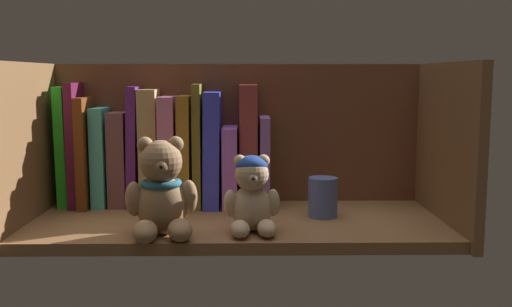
% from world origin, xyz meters
% --- Properties ---
extents(shelf_board, '(0.73, 0.31, 0.02)m').
position_xyz_m(shelf_board, '(0.00, 0.00, 0.01)').
color(shelf_board, brown).
rests_on(shelf_board, ground).
extents(shelf_back_panel, '(0.75, 0.01, 0.30)m').
position_xyz_m(shelf_back_panel, '(0.00, 0.16, 0.15)').
color(shelf_back_panel, brown).
rests_on(shelf_back_panel, ground).
extents(shelf_side_panel_left, '(0.02, 0.33, 0.30)m').
position_xyz_m(shelf_side_panel_left, '(-0.37, 0.00, 0.15)').
color(shelf_side_panel_left, brown).
rests_on(shelf_side_panel_left, ground).
extents(shelf_side_panel_right, '(0.02, 0.33, 0.30)m').
position_xyz_m(shelf_side_panel_right, '(0.37, 0.00, 0.15)').
color(shelf_side_panel_right, brown).
rests_on(shelf_side_panel_right, ground).
extents(book_0, '(0.02, 0.09, 0.23)m').
position_xyz_m(book_0, '(-0.34, 0.13, 0.14)').
color(book_0, green).
rests_on(book_0, shelf_board).
extents(book_1, '(0.02, 0.11, 0.24)m').
position_xyz_m(book_1, '(-0.32, 0.13, 0.14)').
color(book_1, '#5A1436').
rests_on(book_1, shelf_board).
extents(book_2, '(0.02, 0.15, 0.21)m').
position_xyz_m(book_2, '(-0.30, 0.13, 0.13)').
color(book_2, '#683111').
rests_on(book_2, shelf_board).
extents(book_3, '(0.03, 0.11, 0.19)m').
position_xyz_m(book_3, '(-0.27, 0.13, 0.12)').
color(book_3, '#4AB4A8').
rests_on(book_3, shelf_board).
extents(book_4, '(0.03, 0.10, 0.18)m').
position_xyz_m(book_4, '(-0.23, 0.13, 0.11)').
color(book_4, brown).
rests_on(book_4, shelf_board).
extents(book_5, '(0.02, 0.10, 0.24)m').
position_xyz_m(book_5, '(-0.20, 0.13, 0.14)').
color(book_5, '#5B2175').
rests_on(book_5, shelf_board).
extents(book_6, '(0.04, 0.11, 0.23)m').
position_xyz_m(book_6, '(-0.17, 0.13, 0.13)').
color(book_6, tan).
rests_on(book_6, shelf_board).
extents(book_7, '(0.03, 0.14, 0.22)m').
position_xyz_m(book_7, '(-0.13, 0.13, 0.13)').
color(book_7, '#C96E99').
rests_on(book_7, shelf_board).
extents(book_8, '(0.03, 0.15, 0.22)m').
position_xyz_m(book_8, '(-0.10, 0.13, 0.13)').
color(book_8, '#96661E').
rests_on(book_8, shelf_board).
extents(book_9, '(0.02, 0.13, 0.24)m').
position_xyz_m(book_9, '(-0.08, 0.13, 0.14)').
color(book_9, olive).
rests_on(book_9, shelf_board).
extents(book_10, '(0.03, 0.14, 0.23)m').
position_xyz_m(book_10, '(-0.05, 0.13, 0.13)').
color(book_10, '#343ACE').
rests_on(book_10, shelf_board).
extents(book_11, '(0.03, 0.15, 0.16)m').
position_xyz_m(book_11, '(-0.02, 0.13, 0.10)').
color(book_11, '#A45AC7').
rests_on(book_11, shelf_board).
extents(book_12, '(0.03, 0.12, 0.24)m').
position_xyz_m(book_12, '(0.02, 0.13, 0.14)').
color(book_12, maroon).
rests_on(book_12, shelf_board).
extents(book_13, '(0.02, 0.13, 0.18)m').
position_xyz_m(book_13, '(0.05, 0.13, 0.11)').
color(book_13, '#87569E').
rests_on(book_13, shelf_board).
extents(teddy_bear_larger, '(0.12, 0.12, 0.16)m').
position_xyz_m(teddy_bear_larger, '(-0.12, -0.10, 0.09)').
color(teddy_bear_larger, '#93704C').
rests_on(teddy_bear_larger, shelf_board).
extents(teddy_bear_smaller, '(0.09, 0.10, 0.13)m').
position_xyz_m(teddy_bear_smaller, '(0.03, -0.09, 0.08)').
color(teddy_bear_smaller, tan).
rests_on(teddy_bear_smaller, shelf_board).
extents(pillar_candle, '(0.05, 0.05, 0.07)m').
position_xyz_m(pillar_candle, '(0.16, 0.02, 0.06)').
color(pillar_candle, '#4C5B99').
rests_on(pillar_candle, shelf_board).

